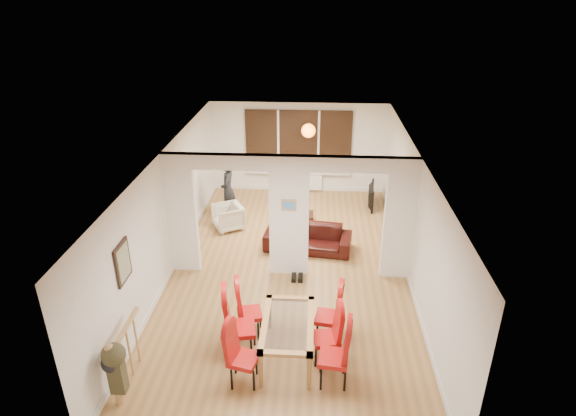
# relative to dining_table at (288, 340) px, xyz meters

# --- Properties ---
(floor) EXTENTS (5.00, 9.00, 0.01)m
(floor) POSITION_rel_dining_table_xyz_m (-0.14, 2.57, -0.34)
(floor) COLOR #9E7240
(floor) RESTS_ON ground
(room_walls) EXTENTS (5.00, 9.00, 2.60)m
(room_walls) POSITION_rel_dining_table_xyz_m (-0.14, 2.57, 0.96)
(room_walls) COLOR silver
(room_walls) RESTS_ON floor
(divider_wall) EXTENTS (5.00, 0.18, 2.60)m
(divider_wall) POSITION_rel_dining_table_xyz_m (-0.14, 2.57, 0.96)
(divider_wall) COLOR white
(divider_wall) RESTS_ON floor
(bay_window_blinds) EXTENTS (3.00, 0.08, 1.80)m
(bay_window_blinds) POSITION_rel_dining_table_xyz_m (-0.14, 7.01, 1.16)
(bay_window_blinds) COLOR black
(bay_window_blinds) RESTS_ON room_walls
(radiator) EXTENTS (1.40, 0.08, 0.50)m
(radiator) POSITION_rel_dining_table_xyz_m (-0.14, 6.97, -0.04)
(radiator) COLOR white
(radiator) RESTS_ON floor
(pendant_light) EXTENTS (0.36, 0.36, 0.36)m
(pendant_light) POSITION_rel_dining_table_xyz_m (0.16, 5.87, 1.81)
(pendant_light) COLOR orange
(pendant_light) RESTS_ON room_walls
(stair_newel) EXTENTS (0.40, 1.20, 1.10)m
(stair_newel) POSITION_rel_dining_table_xyz_m (-2.39, -0.63, 0.21)
(stair_newel) COLOR tan
(stair_newel) RESTS_ON floor
(wall_poster) EXTENTS (0.04, 0.52, 0.67)m
(wall_poster) POSITION_rel_dining_table_xyz_m (-2.61, 0.17, 1.26)
(wall_poster) COLOR gray
(wall_poster) RESTS_ON room_walls
(pillar_photo) EXTENTS (0.30, 0.03, 0.25)m
(pillar_photo) POSITION_rel_dining_table_xyz_m (-0.14, 2.47, 1.26)
(pillar_photo) COLOR #4C8CD8
(pillar_photo) RESTS_ON divider_wall
(dining_table) EXTENTS (0.82, 1.46, 0.69)m
(dining_table) POSITION_rel_dining_table_xyz_m (0.00, 0.00, 0.00)
(dining_table) COLOR olive
(dining_table) RESTS_ON floor
(dining_chair_la) EXTENTS (0.51, 0.51, 1.04)m
(dining_chair_la) POSITION_rel_dining_table_xyz_m (-0.63, -0.59, 0.17)
(dining_chair_la) COLOR #A21210
(dining_chair_la) RESTS_ON floor
(dining_chair_lb) EXTENTS (0.55, 0.55, 1.18)m
(dining_chair_lb) POSITION_rel_dining_table_xyz_m (-0.77, 0.04, 0.25)
(dining_chair_lb) COLOR #A21210
(dining_chair_lb) RESTS_ON floor
(dining_chair_lc) EXTENTS (0.49, 0.49, 1.02)m
(dining_chair_lc) POSITION_rel_dining_table_xyz_m (-0.69, 0.52, 0.17)
(dining_chair_lc) COLOR #A21210
(dining_chair_lc) RESTS_ON floor
(dining_chair_ra) EXTENTS (0.48, 0.48, 1.09)m
(dining_chair_ra) POSITION_rel_dining_table_xyz_m (0.72, -0.51, 0.20)
(dining_chair_ra) COLOR #A21210
(dining_chair_ra) RESTS_ON floor
(dining_chair_rb) EXTENTS (0.47, 0.47, 1.02)m
(dining_chair_rb) POSITION_rel_dining_table_xyz_m (0.62, -0.04, 0.17)
(dining_chair_rb) COLOR #A21210
(dining_chair_rb) RESTS_ON floor
(dining_chair_rc) EXTENTS (0.48, 0.48, 1.04)m
(dining_chair_rc) POSITION_rel_dining_table_xyz_m (0.65, 0.49, 0.18)
(dining_chair_rc) COLOR #A21210
(dining_chair_rc) RESTS_ON floor
(sofa) EXTENTS (2.05, 1.02, 0.57)m
(sofa) POSITION_rel_dining_table_xyz_m (0.24, 3.56, -0.06)
(sofa) COLOR black
(sofa) RESTS_ON floor
(armchair) EXTENTS (0.91, 0.92, 0.62)m
(armchair) POSITION_rel_dining_table_xyz_m (-1.77, 4.48, -0.03)
(armchair) COLOR beige
(armchair) RESTS_ON floor
(person) EXTENTS (0.56, 0.38, 1.52)m
(person) POSITION_rel_dining_table_xyz_m (-1.86, 5.16, 0.42)
(person) COLOR black
(person) RESTS_ON floor
(television) EXTENTS (1.07, 0.24, 0.61)m
(television) POSITION_rel_dining_table_xyz_m (1.84, 6.05, -0.04)
(television) COLOR black
(television) RESTS_ON floor
(coffee_table) EXTENTS (1.01, 0.64, 0.22)m
(coffee_table) POSITION_rel_dining_table_xyz_m (-0.13, 4.97, -0.24)
(coffee_table) COLOR black
(coffee_table) RESTS_ON floor
(bottle) EXTENTS (0.08, 0.08, 0.31)m
(bottle) POSITION_rel_dining_table_xyz_m (-0.13, 5.08, 0.03)
(bottle) COLOR #143F19
(bottle) RESTS_ON coffee_table
(bowl) EXTENTS (0.20, 0.20, 0.05)m
(bowl) POSITION_rel_dining_table_xyz_m (-0.21, 4.91, -0.10)
(bowl) COLOR black
(bowl) RESTS_ON coffee_table
(shoes) EXTENTS (0.24, 0.26, 0.10)m
(shoes) POSITION_rel_dining_table_xyz_m (0.05, 2.26, -0.29)
(shoes) COLOR black
(shoes) RESTS_ON floor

